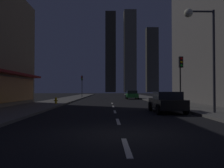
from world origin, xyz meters
name	(u,v)px	position (x,y,z in m)	size (l,w,h in m)	color
ground_plane	(111,99)	(0.00, 32.00, -0.05)	(78.00, 136.00, 0.10)	black
sidewalk_right	(151,98)	(7.00, 32.00, 0.07)	(4.00, 76.00, 0.15)	#605E59
sidewalk_left	(70,99)	(-7.00, 32.00, 0.07)	(4.00, 76.00, 0.15)	#605E59
lane_marking_center	(115,112)	(0.00, 8.40, 0.01)	(0.16, 23.00, 0.01)	silver
skyscraper_distant_tall	(111,52)	(1.34, 146.66, 26.42)	(6.81, 8.17, 52.84)	#312E25
skyscraper_distant_mid	(130,51)	(13.26, 136.32, 25.31)	(7.48, 6.92, 50.62)	#65604B
skyscraper_distant_short	(152,60)	(28.58, 144.82, 21.07)	(7.74, 5.67, 42.13)	#4E4A3B
car_parked_near	(167,102)	(3.60, 7.80, 0.74)	(1.98, 4.24, 1.45)	black
car_parked_far	(132,95)	(3.60, 31.53, 0.74)	(1.98, 4.24, 1.45)	#1E722D
fire_hydrant_far_left	(56,101)	(-5.90, 16.06, 0.45)	(0.42, 0.30, 0.65)	gold
traffic_light_near_right	(181,70)	(5.50, 10.70, 3.19)	(0.32, 0.48, 4.20)	#2D2D2D
traffic_light_far_left	(82,81)	(-5.50, 37.02, 3.19)	(0.32, 0.48, 4.20)	#2D2D2D
street_lamp_right	(201,35)	(5.38, 6.18, 5.07)	(1.96, 0.56, 6.58)	#38383D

